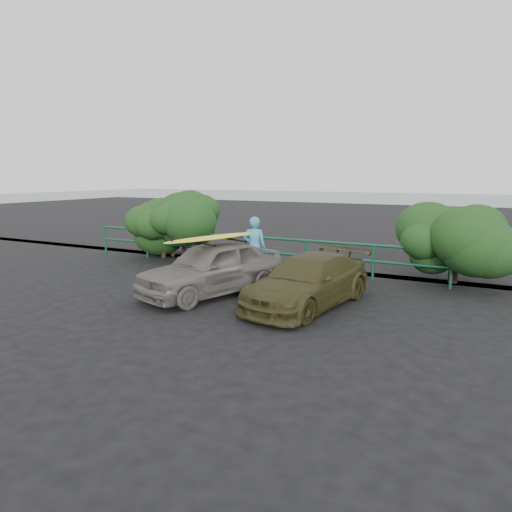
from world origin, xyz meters
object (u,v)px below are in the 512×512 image
(sedan, at_px, (212,268))
(surfboard, at_px, (212,238))
(olive_vehicle, at_px, (308,281))
(guardrail, at_px, (275,254))
(man, at_px, (254,248))

(sedan, xyz_separation_m, surfboard, (0.00, -0.00, 0.75))
(olive_vehicle, height_order, surfboard, surfboard)
(sedan, height_order, surfboard, surfboard)
(guardrail, relative_size, olive_vehicle, 3.61)
(sedan, relative_size, man, 2.19)
(guardrail, bearing_deg, olive_vehicle, -53.98)
(guardrail, xyz_separation_m, man, (-0.07, -1.22, 0.36))
(man, bearing_deg, guardrail, -110.61)
(man, bearing_deg, surfboard, 69.26)
(man, bearing_deg, olive_vehicle, 123.50)
(sedan, height_order, man, man)
(guardrail, distance_m, olive_vehicle, 3.85)
(sedan, bearing_deg, guardrail, 105.37)
(guardrail, xyz_separation_m, surfboard, (-0.19, -3.24, 0.89))
(sedan, bearing_deg, olive_vehicle, 21.75)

